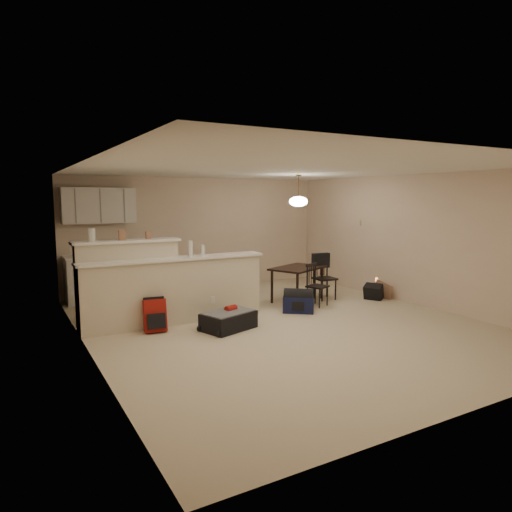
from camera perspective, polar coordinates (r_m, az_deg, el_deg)
room at (r=7.32m, az=3.38°, el=1.00°), size 7.00×7.02×2.50m
breakfast_bar at (r=7.56m, az=-12.10°, el=-3.87°), size 3.08×0.58×1.39m
upper_cabinets at (r=9.59m, az=-19.06°, el=5.99°), size 1.40×0.34×0.70m
kitchen_counter at (r=9.64m, az=-17.40°, el=-2.61°), size 1.80×0.60×0.90m
thermostat at (r=10.35m, az=12.70°, el=4.05°), size 0.02×0.12×0.12m
jar at (r=7.36m, az=-19.85°, el=2.49°), size 0.10×0.10×0.20m
cereal_box at (r=7.45m, az=-16.41°, el=2.53°), size 0.10×0.07×0.16m
small_box at (r=7.55m, az=-13.30°, el=2.54°), size 0.08×0.06×0.12m
bottle_a at (r=7.57m, az=-8.18°, el=0.92°), size 0.07×0.07×0.26m
bottle_b at (r=7.65m, az=-6.65°, el=0.71°), size 0.06×0.06×0.18m
dining_table at (r=9.12m, az=5.22°, el=-1.91°), size 1.29×1.10×0.68m
pendant_lamp at (r=9.00m, az=5.33°, el=6.86°), size 0.36×0.36×0.62m
dining_chair_near at (r=8.75m, az=7.70°, el=-3.63°), size 0.45×0.44×0.81m
dining_chair_far at (r=9.35m, az=8.60°, el=-2.63°), size 0.42×0.40×0.91m
suitcase at (r=7.23m, az=-3.46°, el=-8.08°), size 0.93×0.75×0.27m
red_backpack at (r=7.24m, az=-12.53°, el=-7.28°), size 0.36×0.25×0.50m
navy_duffel at (r=8.29m, az=5.33°, el=-6.02°), size 0.61×0.57×0.30m
black_daypack at (r=9.56m, az=14.46°, el=-4.41°), size 0.38×0.42×0.30m
cardboard_sheet at (r=9.74m, az=15.59°, el=-4.15°), size 0.03×0.43×0.33m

